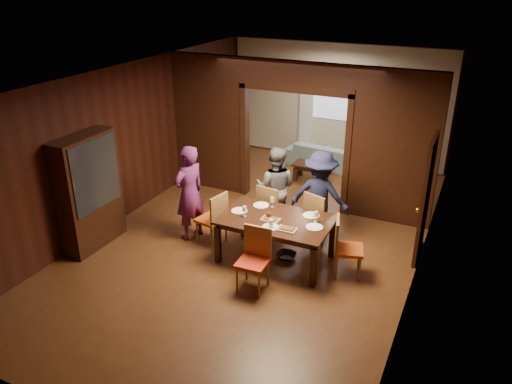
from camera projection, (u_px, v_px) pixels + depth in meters
The scene contains 32 objects.
floor at pixel (261, 235), 9.12m from camera, with size 9.00×9.00×0.00m, color #542B17.
ceiling at pixel (262, 76), 7.94m from camera, with size 5.50×9.00×0.02m, color silver.
room_walls at pixel (300, 129), 10.07m from camera, with size 5.52×9.01×2.90m.
person_purple at pixel (189, 193), 8.74m from camera, with size 0.63×0.42×1.73m, color #61215E.
person_grey at pixel (276, 188), 9.16m from camera, with size 0.76×0.59×1.57m, color slate.
person_navy at pixel (320, 196), 8.76m from camera, with size 1.06×0.61×1.64m, color #17193A.
sofa at pixel (328, 156), 12.18m from camera, with size 1.99×0.78×0.58m, color #81A3A9.
serving_bowl at pixel (287, 216), 8.08m from camera, with size 0.34×0.34×0.08m, color black.
dining_table at pixel (276, 239), 8.23m from camera, with size 1.81×1.13×0.76m, color black.
coffee_table at pixel (311, 172), 11.43m from camera, with size 0.80×0.50×0.40m, color black.
chair_left at pixel (211, 218), 8.71m from camera, with size 0.44×0.44×0.97m, color #D65214, non-canonical shape.
chair_right at pixel (349, 248), 7.77m from camera, with size 0.44×0.44×0.97m, color #C14712, non-canonical shape.
chair_far_l at pixel (273, 209), 9.04m from camera, with size 0.44×0.44×0.97m, color #E95915, non-canonical shape.
chair_far_r at pixel (320, 217), 8.74m from camera, with size 0.44×0.44×0.97m, color #E35A15, non-canonical shape.
chair_near at pixel (253, 261), 7.42m from camera, with size 0.44×0.44×0.97m, color red, non-canonical shape.
hutch at pixel (89, 192), 8.45m from camera, with size 0.40×1.20×2.00m, color black.
door_right at pixel (426, 199), 8.07m from camera, with size 0.06×0.90×2.10m, color black.
window_far at pixel (337, 93), 12.10m from camera, with size 1.20×0.03×1.30m, color silver.
curtain_left at pixel (306, 108), 12.54m from camera, with size 0.35×0.06×2.40m, color white.
curtain_right at pixel (365, 115), 11.96m from camera, with size 0.35×0.06×2.40m, color white.
plate_left at pixel (239, 211), 8.33m from camera, with size 0.27×0.27×0.01m, color white.
plate_far_l at pixel (261, 205), 8.52m from camera, with size 0.27×0.27×0.01m, color white.
plate_far_r at pixel (311, 215), 8.17m from camera, with size 0.27×0.27×0.01m, color white.
plate_right at pixel (314, 227), 7.80m from camera, with size 0.27×0.27×0.01m, color white.
plate_near at pixel (271, 227), 7.80m from camera, with size 0.27×0.27×0.01m, color silver.
platter_a at pixel (270, 219), 8.03m from camera, with size 0.30×0.20×0.04m, color gray.
platter_b at pixel (287, 229), 7.73m from camera, with size 0.30×0.20×0.04m, color gray.
wineglass_left at pixel (244, 211), 8.12m from camera, with size 0.08×0.08×0.18m, color white, non-canonical shape.
wineglass_far at pixel (272, 202), 8.44m from camera, with size 0.08×0.08×0.18m, color silver, non-canonical shape.
wineglass_right at pixel (316, 217), 7.94m from camera, with size 0.08×0.08×0.18m, color white, non-canonical shape.
tumbler at pixel (271, 224), 7.77m from camera, with size 0.07×0.07×0.14m, color silver.
condiment_jar at pixel (269, 215), 8.07m from camera, with size 0.08×0.08×0.11m, color #4E2A12, non-canonical shape.
Camera 1 is at (3.31, -7.29, 4.45)m, focal length 35.00 mm.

